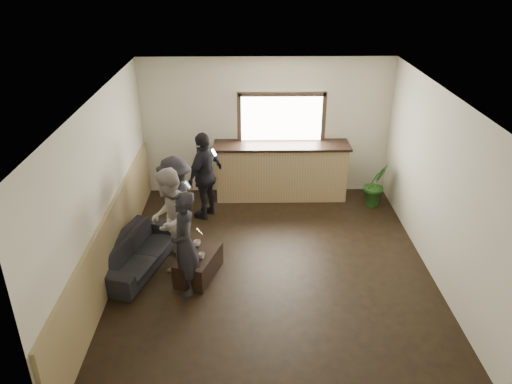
{
  "coord_description": "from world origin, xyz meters",
  "views": [
    {
      "loc": [
        -0.37,
        -6.62,
        4.59
      ],
      "look_at": [
        -0.25,
        0.4,
        1.2
      ],
      "focal_mm": 35.0,
      "sensor_mm": 36.0,
      "label": 1
    }
  ],
  "objects_px": {
    "bar_counter": "(281,167)",
    "cup_a": "(197,243)",
    "person_c": "(176,201)",
    "person_d": "(205,175)",
    "cup_b": "(202,256)",
    "potted_plant": "(376,184)",
    "sofa": "(137,252)",
    "person_b": "(169,220)",
    "person_a": "(185,244)",
    "coffee_table": "(198,265)"
  },
  "relations": [
    {
      "from": "cup_b",
      "to": "potted_plant",
      "type": "xyz_separation_m",
      "value": [
        3.23,
        2.5,
        0.02
      ]
    },
    {
      "from": "sofa",
      "to": "potted_plant",
      "type": "xyz_separation_m",
      "value": [
        4.3,
        2.1,
        0.18
      ]
    },
    {
      "from": "bar_counter",
      "to": "coffee_table",
      "type": "relative_size",
      "value": 3.06
    },
    {
      "from": "sofa",
      "to": "potted_plant",
      "type": "height_order",
      "value": "potted_plant"
    },
    {
      "from": "coffee_table",
      "to": "cup_b",
      "type": "height_order",
      "value": "cup_b"
    },
    {
      "from": "person_a",
      "to": "cup_b",
      "type": "bearing_deg",
      "value": 125.52
    },
    {
      "from": "person_b",
      "to": "person_c",
      "type": "relative_size",
      "value": 1.06
    },
    {
      "from": "bar_counter",
      "to": "cup_a",
      "type": "xyz_separation_m",
      "value": [
        -1.49,
        -2.56,
        -0.2
      ]
    },
    {
      "from": "bar_counter",
      "to": "person_c",
      "type": "relative_size",
      "value": 1.71
    },
    {
      "from": "cup_a",
      "to": "person_a",
      "type": "bearing_deg",
      "value": -99.45
    },
    {
      "from": "cup_b",
      "to": "person_b",
      "type": "bearing_deg",
      "value": 141.47
    },
    {
      "from": "bar_counter",
      "to": "sofa",
      "type": "xyz_separation_m",
      "value": [
        -2.45,
        -2.53,
        -0.37
      ]
    },
    {
      "from": "cup_b",
      "to": "person_a",
      "type": "height_order",
      "value": "person_a"
    },
    {
      "from": "coffee_table",
      "to": "potted_plant",
      "type": "xyz_separation_m",
      "value": [
        3.3,
        2.38,
        0.26
      ]
    },
    {
      "from": "person_c",
      "to": "cup_b",
      "type": "bearing_deg",
      "value": 28.29
    },
    {
      "from": "person_d",
      "to": "cup_b",
      "type": "bearing_deg",
      "value": 33.7
    },
    {
      "from": "cup_a",
      "to": "potted_plant",
      "type": "height_order",
      "value": "potted_plant"
    },
    {
      "from": "coffee_table",
      "to": "person_a",
      "type": "xyz_separation_m",
      "value": [
        -0.14,
        -0.36,
        0.61
      ]
    },
    {
      "from": "sofa",
      "to": "person_b",
      "type": "bearing_deg",
      "value": -72.25
    },
    {
      "from": "potted_plant",
      "to": "person_d",
      "type": "distance_m",
      "value": 3.37
    },
    {
      "from": "potted_plant",
      "to": "person_d",
      "type": "relative_size",
      "value": 0.54
    },
    {
      "from": "sofa",
      "to": "person_c",
      "type": "bearing_deg",
      "value": -19.76
    },
    {
      "from": "cup_b",
      "to": "person_d",
      "type": "height_order",
      "value": "person_d"
    },
    {
      "from": "coffee_table",
      "to": "person_d",
      "type": "relative_size",
      "value": 0.52
    },
    {
      "from": "potted_plant",
      "to": "person_c",
      "type": "bearing_deg",
      "value": -160.22
    },
    {
      "from": "sofa",
      "to": "person_b",
      "type": "height_order",
      "value": "person_b"
    },
    {
      "from": "bar_counter",
      "to": "cup_b",
      "type": "distance_m",
      "value": 3.24
    },
    {
      "from": "cup_b",
      "to": "cup_a",
      "type": "bearing_deg",
      "value": 106.13
    },
    {
      "from": "cup_b",
      "to": "person_b",
      "type": "height_order",
      "value": "person_b"
    },
    {
      "from": "person_b",
      "to": "person_a",
      "type": "bearing_deg",
      "value": 29.54
    },
    {
      "from": "sofa",
      "to": "person_b",
      "type": "distance_m",
      "value": 0.79
    },
    {
      "from": "potted_plant",
      "to": "person_d",
      "type": "bearing_deg",
      "value": -173.22
    },
    {
      "from": "bar_counter",
      "to": "sofa",
      "type": "distance_m",
      "value": 3.54
    },
    {
      "from": "cup_b",
      "to": "person_b",
      "type": "relative_size",
      "value": 0.06
    },
    {
      "from": "cup_b",
      "to": "person_d",
      "type": "xyz_separation_m",
      "value": [
        -0.09,
        2.1,
        0.4
      ]
    },
    {
      "from": "bar_counter",
      "to": "cup_a",
      "type": "height_order",
      "value": "bar_counter"
    },
    {
      "from": "cup_b",
      "to": "person_c",
      "type": "xyz_separation_m",
      "value": [
        -0.51,
        1.15,
        0.35
      ]
    },
    {
      "from": "sofa",
      "to": "person_b",
      "type": "xyz_separation_m",
      "value": [
        0.55,
        0.01,
        0.57
      ]
    },
    {
      "from": "cup_a",
      "to": "person_d",
      "type": "bearing_deg",
      "value": 89.4
    },
    {
      "from": "coffee_table",
      "to": "cup_a",
      "type": "xyz_separation_m",
      "value": [
        -0.03,
        0.25,
        0.24
      ]
    },
    {
      "from": "sofa",
      "to": "person_d",
      "type": "xyz_separation_m",
      "value": [
        0.98,
        1.7,
        0.57
      ]
    },
    {
      "from": "person_d",
      "to": "cup_a",
      "type": "bearing_deg",
      "value": 30.74
    },
    {
      "from": "cup_a",
      "to": "potted_plant",
      "type": "bearing_deg",
      "value": 32.6
    },
    {
      "from": "person_d",
      "to": "bar_counter",
      "type": "bearing_deg",
      "value": 150.6
    },
    {
      "from": "bar_counter",
      "to": "coffee_table",
      "type": "distance_m",
      "value": 3.2
    },
    {
      "from": "bar_counter",
      "to": "potted_plant",
      "type": "distance_m",
      "value": 1.91
    },
    {
      "from": "person_a",
      "to": "person_d",
      "type": "height_order",
      "value": "person_d"
    },
    {
      "from": "cup_a",
      "to": "potted_plant",
      "type": "xyz_separation_m",
      "value": [
        3.34,
        2.13,
        0.01
      ]
    },
    {
      "from": "cup_a",
      "to": "person_c",
      "type": "relative_size",
      "value": 0.07
    },
    {
      "from": "potted_plant",
      "to": "bar_counter",
      "type": "bearing_deg",
      "value": 166.95
    }
  ]
}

